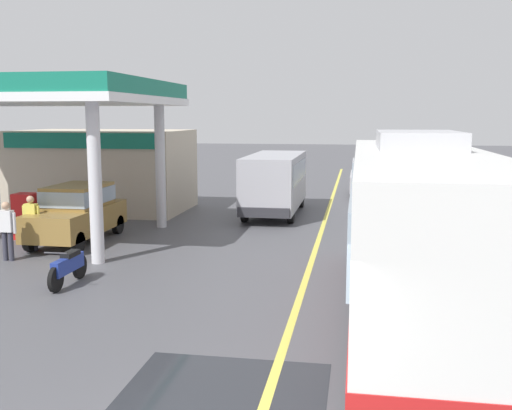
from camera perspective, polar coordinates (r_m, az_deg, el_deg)
The scene contains 10 objects.
ground at distance 26.10m, azimuth 6.96°, elevation -0.36°, with size 120.00×120.00×0.00m, color #4C4C51.
lane_divider_stripe at distance 21.18m, azimuth 6.30°, elevation -2.40°, with size 0.16×50.00×0.01m, color #D8CC4C.
coach_bus_main at distance 11.87m, azimuth 15.34°, elevation -2.83°, with size 2.60×11.04×3.69m.
gas_station_roadside at distance 24.39m, azimuth -16.30°, elevation 4.95°, with size 9.10×11.95×5.10m.
car_at_pump at distance 19.88m, azimuth -16.71°, elevation -0.48°, with size 1.70×4.20×1.82m.
minibus_opposing_lane at distance 24.33m, azimuth 1.83°, elevation 2.55°, with size 2.04×6.13×2.44m.
motorcycle_parked_forecourt at distance 14.94m, azimuth -17.51°, elevation -5.63°, with size 0.55×1.80×0.92m.
pedestrian_near_pump at distance 17.88m, azimuth -22.70°, elevation -2.01°, with size 0.55×0.22×1.66m.
pedestrian_by_shop at distance 18.95m, azimuth -20.67°, elevation -1.34°, with size 0.55×0.22×1.66m.
car_trailing_behind_bus at distance 30.76m, azimuth 10.60°, elevation 2.80°, with size 1.70×4.20×1.82m.
Camera 1 is at (1.19, -5.77, 3.99)m, focal length 41.85 mm.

